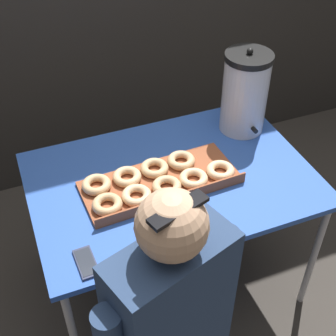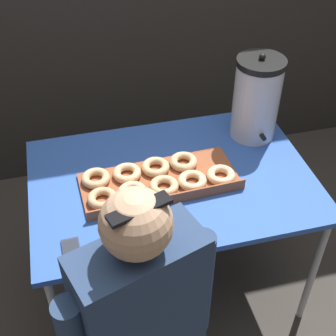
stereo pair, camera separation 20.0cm
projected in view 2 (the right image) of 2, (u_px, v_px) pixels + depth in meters
The scene contains 5 objects.
ground_plane at pixel (171, 278), 2.52m from camera, with size 12.00×12.00×0.00m, color #3D3833.
folding_table at pixel (172, 186), 2.08m from camera, with size 1.23×0.84×0.73m.
donut_box at pixel (156, 180), 2.00m from camera, with size 0.70×0.31×0.05m.
coffee_urn at pixel (256, 98), 2.17m from camera, with size 0.22×0.25×0.43m.
cell_phone at pixel (72, 253), 1.72m from camera, with size 0.07×0.15×0.01m.
Camera 2 is at (-0.39, -1.48, 2.10)m, focal length 50.00 mm.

